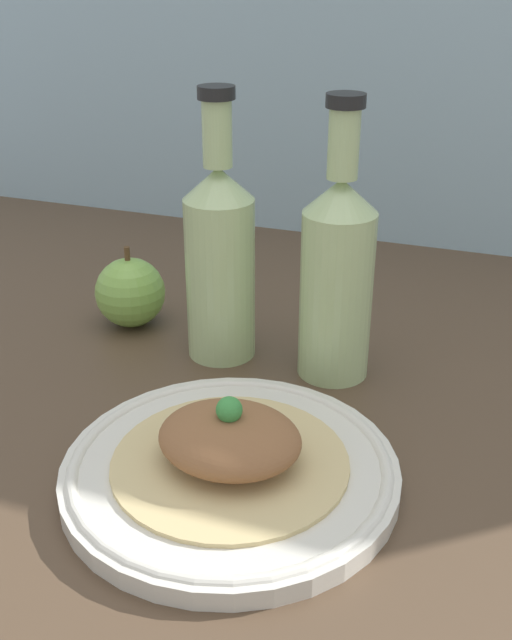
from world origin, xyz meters
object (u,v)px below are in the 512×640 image
object	(u,v)px
plated_food	(230,444)
cider_bottle_left	(220,257)
plate	(230,470)
apple	(130,292)
cider_bottle_right	(337,272)

from	to	relation	value
plated_food	cider_bottle_left	size ratio (longest dim) A/B	0.69
plate	apple	distance (cm)	31.32
plated_food	apple	bearing A→B (deg)	132.94
cider_bottle_left	cider_bottle_right	world-z (taller)	same
plate	cider_bottle_left	distance (cm)	24.07
plate	cider_bottle_right	xyz separation A→B (cm)	(3.26, 20.04, 9.89)
plated_food	cider_bottle_left	distance (cm)	23.13
plate	cider_bottle_right	bearing A→B (deg)	80.77
plate	cider_bottle_left	xyz separation A→B (cm)	(-8.93, 20.04, 9.89)
cider_bottle_right	cider_bottle_left	bearing A→B (deg)	180.00
cider_bottle_left	cider_bottle_right	bearing A→B (deg)	0.00
plated_food	cider_bottle_right	world-z (taller)	cider_bottle_right
plated_food	apple	world-z (taller)	apple
plated_food	apple	xyz separation A→B (cm)	(-21.25, 22.83, 0.35)
plated_food	cider_bottle_left	bearing A→B (deg)	114.01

